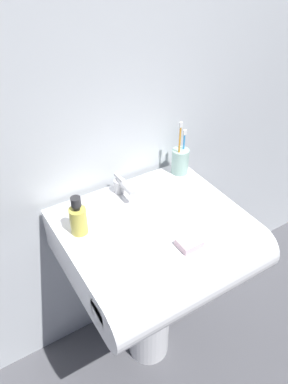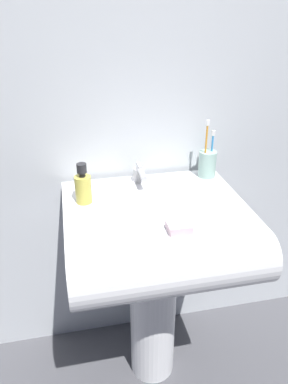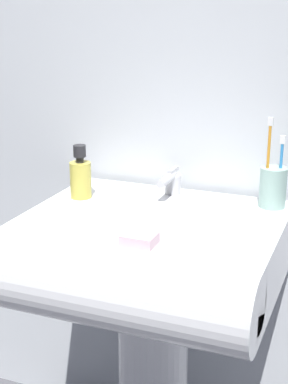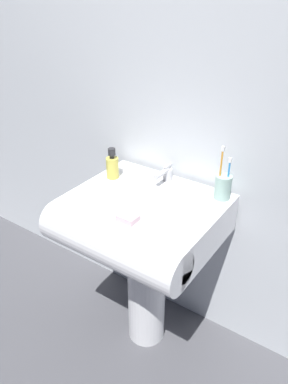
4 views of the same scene
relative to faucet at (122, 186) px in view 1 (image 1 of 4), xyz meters
The scene contains 8 objects.
ground_plane 0.84m from the faucet, 84.59° to the right, with size 6.00×6.00×0.00m, color #4C4C51.
wall_back 0.39m from the faucet, 81.89° to the left, with size 5.00×0.05×2.40m, color silver.
sink_pedestal 0.54m from the faucet, 84.59° to the right, with size 0.18×0.18×0.63m, color white.
sink_basin 0.26m from the faucet, 86.02° to the right, with size 0.60×0.54×0.16m.
faucet is the anchor object (origin of this frame).
toothbrush_cup 0.26m from the faucet, ahead, with size 0.07×0.07×0.22m.
soap_bottle 0.23m from the faucet, 154.07° to the right, with size 0.05×0.05×0.14m.
bar_soap 0.34m from the faucet, 81.81° to the right, with size 0.07×0.06×0.02m, color silver.
Camera 1 is at (-0.51, -0.79, 1.62)m, focal length 35.00 mm.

